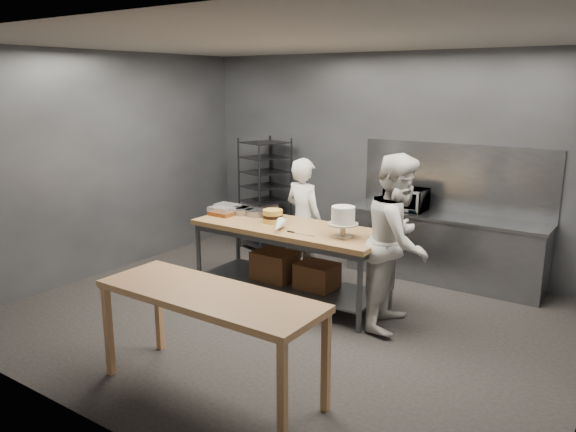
# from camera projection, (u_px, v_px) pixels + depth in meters

# --- Properties ---
(ground) EXTENTS (6.00, 6.00, 0.00)m
(ground) POSITION_uv_depth(u_px,v_px,m) (288.00, 318.00, 6.32)
(ground) COLOR black
(ground) RESTS_ON ground
(back_wall) EXTENTS (6.00, 0.04, 3.00)m
(back_wall) POSITION_uv_depth(u_px,v_px,m) (387.00, 161.00, 7.98)
(back_wall) COLOR #4C4F54
(back_wall) RESTS_ON ground
(work_table) EXTENTS (2.40, 0.90, 0.92)m
(work_table) POSITION_uv_depth(u_px,v_px,m) (291.00, 254.00, 6.75)
(work_table) COLOR olive
(work_table) RESTS_ON ground
(near_counter) EXTENTS (2.00, 0.70, 0.90)m
(near_counter) POSITION_uv_depth(u_px,v_px,m) (209.00, 302.00, 4.63)
(near_counter) COLOR olive
(near_counter) RESTS_ON ground
(back_counter) EXTENTS (2.60, 0.60, 0.90)m
(back_counter) POSITION_uv_depth(u_px,v_px,m) (443.00, 248.00, 7.41)
(back_counter) COLOR slate
(back_counter) RESTS_ON ground
(splashback_panel) EXTENTS (2.60, 0.02, 0.90)m
(splashback_panel) POSITION_uv_depth(u_px,v_px,m) (455.00, 178.00, 7.44)
(splashback_panel) COLOR slate
(splashback_panel) RESTS_ON back_counter
(speed_rack) EXTENTS (0.76, 0.80, 1.75)m
(speed_rack) POSITION_uv_depth(u_px,v_px,m) (265.00, 195.00, 8.84)
(speed_rack) COLOR black
(speed_rack) RESTS_ON ground
(chef_behind) EXTENTS (0.67, 0.51, 1.64)m
(chef_behind) POSITION_uv_depth(u_px,v_px,m) (304.00, 220.00, 7.36)
(chef_behind) COLOR white
(chef_behind) RESTS_ON ground
(chef_right) EXTENTS (0.83, 1.00, 1.88)m
(chef_right) POSITION_uv_depth(u_px,v_px,m) (398.00, 242.00, 5.93)
(chef_right) COLOR silver
(chef_right) RESTS_ON ground
(microwave) EXTENTS (0.54, 0.37, 0.30)m
(microwave) POSITION_uv_depth(u_px,v_px,m) (406.00, 199.00, 7.58)
(microwave) COLOR black
(microwave) RESTS_ON back_counter
(frosted_cake_stand) EXTENTS (0.34, 0.34, 0.35)m
(frosted_cake_stand) POSITION_uv_depth(u_px,v_px,m) (343.00, 218.00, 6.14)
(frosted_cake_stand) COLOR #BCB196
(frosted_cake_stand) RESTS_ON work_table
(layer_cake) EXTENTS (0.24, 0.24, 0.16)m
(layer_cake) POSITION_uv_depth(u_px,v_px,m) (273.00, 216.00, 6.82)
(layer_cake) COLOR gold
(layer_cake) RESTS_ON work_table
(cake_pans) EXTENTS (0.85, 0.35, 0.07)m
(cake_pans) POSITION_uv_depth(u_px,v_px,m) (250.00, 212.00, 7.25)
(cake_pans) COLOR gray
(cake_pans) RESTS_ON work_table
(piping_bag) EXTENTS (0.27, 0.40, 0.12)m
(piping_bag) POSITION_uv_depth(u_px,v_px,m) (278.00, 226.00, 6.42)
(piping_bag) COLOR silver
(piping_bag) RESTS_ON work_table
(offset_spatula) EXTENTS (0.36, 0.02, 0.02)m
(offset_spatula) POSITION_uv_depth(u_px,v_px,m) (297.00, 233.00, 6.33)
(offset_spatula) COLOR slate
(offset_spatula) RESTS_ON work_table
(pastry_clamshells) EXTENTS (0.37, 0.40, 0.11)m
(pastry_clamshells) POSITION_uv_depth(u_px,v_px,m) (225.00, 210.00, 7.28)
(pastry_clamshells) COLOR brown
(pastry_clamshells) RESTS_ON work_table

